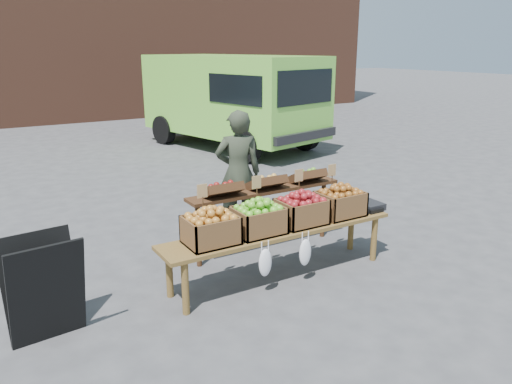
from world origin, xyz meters
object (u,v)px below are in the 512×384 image
vendor (238,173)px  weighing_scale (367,206)px  back_table (265,210)px  crate_russet_pears (258,220)px  chalkboard_sign (44,289)px  crate_golden_apples (211,230)px  crate_green_apples (340,204)px  delivery_van (232,102)px  crate_red_apples (301,212)px  display_bench (280,253)px

vendor → weighing_scale: (0.94, -1.46, -0.22)m
back_table → crate_russet_pears: bearing=-126.9°
chalkboard_sign → crate_golden_apples: chalkboard_sign is taller
crate_russet_pears → weighing_scale: 1.53m
back_table → crate_russet_pears: (-0.54, -0.72, 0.19)m
vendor → chalkboard_sign: vendor is taller
vendor → crate_green_apples: 1.56m
chalkboard_sign → weighing_scale: bearing=-6.9°
delivery_van → crate_russet_pears: size_ratio=9.97×
delivery_van → crate_red_apples: delivery_van is taller
vendor → crate_red_apples: size_ratio=3.33×
chalkboard_sign → crate_russet_pears: bearing=-7.5°
crate_golden_apples → crate_russet_pears: 0.55m
weighing_scale → crate_russet_pears: bearing=180.0°
delivery_van → vendor: delivery_van is taller
crate_red_apples → crate_russet_pears: bearing=180.0°
crate_russet_pears → crate_red_apples: size_ratio=1.00×
back_table → chalkboard_sign: bearing=-165.8°
display_bench → crate_red_apples: (0.28, 0.00, 0.42)m
back_table → display_bench: bearing=-110.3°
back_table → crate_green_apples: bearing=-52.2°
chalkboard_sign → crate_russet_pears: (2.10, -0.05, 0.24)m
vendor → chalkboard_sign: bearing=51.4°
delivery_van → crate_golden_apples: (-3.94, -6.78, -0.41)m
delivery_van → back_table: (-2.85, -6.06, -0.60)m
weighing_scale → display_bench: bearing=180.0°
vendor → crate_red_apples: 1.47m
chalkboard_sign → back_table: (2.65, 0.67, 0.05)m
vendor → crate_golden_apples: size_ratio=3.33×
delivery_van → back_table: 6.72m
delivery_van → vendor: size_ratio=3.00×
chalkboard_sign → crate_golden_apples: 1.57m
delivery_van → crate_russet_pears: bearing=-130.0°
chalkboard_sign → display_bench: size_ratio=0.35×
back_table → delivery_van: bearing=64.8°
chalkboard_sign → display_bench: 2.39m
display_bench → weighing_scale: bearing=0.0°
weighing_scale → crate_green_apples: bearing=180.0°
crate_russet_pears → crate_red_apples: (0.55, 0.00, 0.00)m
chalkboard_sign → crate_red_apples: bearing=-7.2°
delivery_van → crate_green_apples: bearing=-122.1°
crate_green_apples → weighing_scale: (0.43, 0.00, -0.10)m
display_bench → crate_golden_apples: crate_golden_apples is taller
crate_russet_pears → crate_golden_apples: bearing=180.0°
vendor → weighing_scale: 1.75m
delivery_van → display_bench: (-3.12, -6.78, -0.83)m
crate_green_apples → crate_russet_pears: bearing=180.0°
crate_golden_apples → crate_red_apples: 1.10m
display_bench → crate_red_apples: size_ratio=5.40×
crate_green_apples → crate_golden_apples: bearing=180.0°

